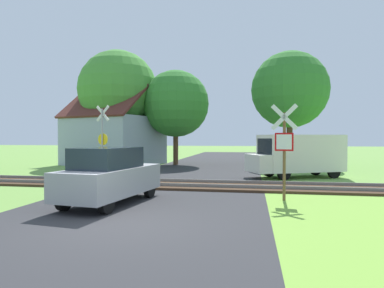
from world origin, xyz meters
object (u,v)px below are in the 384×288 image
(mail_truck, at_px, (298,154))
(parked_car, at_px, (110,176))
(tree_center, at_px, (176,104))
(tree_right, at_px, (290,90))
(house, at_px, (115,138))
(tree_left, at_px, (118,90))
(stop_sign_near, at_px, (284,146))
(crossing_sign_far, at_px, (102,137))

(mail_truck, xyz_separation_m, parked_car, (-6.76, -8.43, -0.34))
(tree_center, bearing_deg, tree_right, 3.84)
(tree_right, height_order, mail_truck, tree_right)
(house, distance_m, mail_truck, 14.78)
(parked_car, bearing_deg, tree_left, 119.60)
(mail_truck, distance_m, parked_car, 10.81)
(house, bearing_deg, tree_left, 51.26)
(tree_right, bearing_deg, stop_sign_near, -96.55)
(crossing_sign_far, relative_size, house, 0.48)
(crossing_sign_far, bearing_deg, tree_left, 121.82)
(house, bearing_deg, tree_center, 22.82)
(stop_sign_near, distance_m, tree_center, 16.10)
(mail_truck, bearing_deg, house, 37.27)
(house, xyz_separation_m, tree_left, (0.23, 0.16, 3.82))
(house, relative_size, tree_center, 1.09)
(stop_sign_near, relative_size, parked_car, 0.76)
(crossing_sign_far, height_order, tree_right, tree_right)
(house, height_order, mail_truck, house)
(crossing_sign_far, bearing_deg, parked_car, -48.58)
(stop_sign_near, xyz_separation_m, crossing_sign_far, (-9.01, 5.63, 0.33))
(stop_sign_near, xyz_separation_m, parked_car, (-5.45, -1.55, -0.93))
(tree_center, relative_size, parked_car, 1.74)
(crossing_sign_far, relative_size, mail_truck, 0.73)
(crossing_sign_far, distance_m, parked_car, 8.11)
(house, bearing_deg, stop_sign_near, -32.37)
(crossing_sign_far, relative_size, parked_car, 0.92)
(tree_left, bearing_deg, crossing_sign_far, -73.23)
(crossing_sign_far, bearing_deg, stop_sign_near, -16.93)
(tree_right, distance_m, mail_truck, 9.11)
(tree_left, bearing_deg, tree_center, 4.00)
(crossing_sign_far, height_order, house, house)
(tree_right, relative_size, parked_car, 2.04)
(stop_sign_near, height_order, parked_car, stop_sign_near)
(house, relative_size, mail_truck, 1.53)
(house, height_order, tree_left, tree_left)
(stop_sign_near, relative_size, mail_truck, 0.61)
(tree_left, bearing_deg, house, -145.92)
(crossing_sign_far, relative_size, tree_left, 0.43)
(crossing_sign_far, height_order, tree_left, tree_left)
(crossing_sign_far, bearing_deg, house, 123.59)
(stop_sign_near, distance_m, parked_car, 5.75)
(house, relative_size, parked_car, 1.90)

